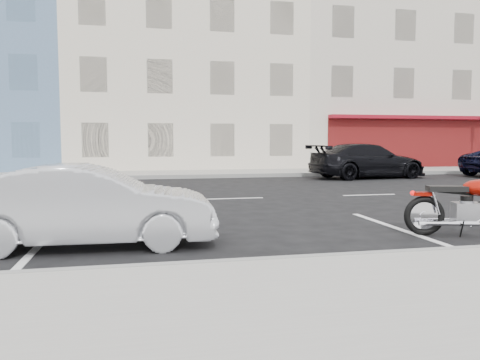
% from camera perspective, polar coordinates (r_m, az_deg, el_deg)
% --- Properties ---
extents(ground, '(120.00, 120.00, 0.00)m').
position_cam_1_polar(ground, '(13.26, 7.79, -2.03)').
color(ground, black).
rests_on(ground, ground).
extents(sidewalk_near, '(80.00, 3.40, 0.15)m').
position_cam_1_polar(sidewalk_near, '(4.00, -19.34, -17.48)').
color(sidewalk_near, gray).
rests_on(sidewalk_near, ground).
extents(sidewalk_far, '(80.00, 3.40, 0.15)m').
position_cam_1_polar(sidewalk_far, '(21.13, -13.46, 0.63)').
color(sidewalk_far, gray).
rests_on(sidewalk_far, ground).
extents(curb_near, '(80.00, 0.12, 0.16)m').
position_cam_1_polar(curb_near, '(5.60, -17.14, -10.87)').
color(curb_near, gray).
rests_on(curb_near, ground).
extents(curb_far, '(80.00, 0.12, 0.16)m').
position_cam_1_polar(curb_far, '(19.44, -13.58, 0.29)').
color(curb_far, gray).
rests_on(curb_far, ground).
extents(bldg_cream, '(12.00, 12.00, 11.50)m').
position_cam_1_polar(bldg_cream, '(29.08, -7.27, 13.05)').
color(bldg_cream, beige).
rests_on(bldg_cream, ground).
extents(bldg_corner, '(14.00, 12.00, 12.50)m').
position_cam_1_polar(bldg_corner, '(32.93, 16.51, 12.80)').
color(bldg_corner, beige).
rests_on(bldg_corner, ground).
extents(fire_hydrant, '(0.20, 0.20, 0.72)m').
position_cam_1_polar(fire_hydrant, '(26.63, 26.19, 2.09)').
color(fire_hydrant, beige).
rests_on(fire_hydrant, sidewalk_far).
extents(sedan_silver, '(3.76, 1.44, 1.22)m').
position_cam_1_polar(sedan_silver, '(7.27, -17.89, -3.02)').
color(sedan_silver, '#AAADB2').
rests_on(sedan_silver, ground).
extents(car_far, '(5.17, 2.57, 1.45)m').
position_cam_1_polar(car_far, '(20.32, 15.28, 2.26)').
color(car_far, black).
rests_on(car_far, ground).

